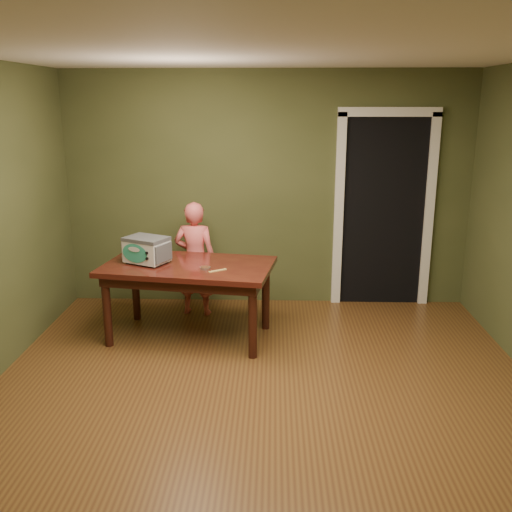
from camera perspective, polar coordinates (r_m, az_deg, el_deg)
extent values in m
plane|color=brown|center=(4.45, 0.63, -15.41)|extent=(5.00, 5.00, 0.00)
cube|color=#4B512B|center=(6.39, 1.13, 6.59)|extent=(4.50, 0.02, 2.60)
cube|color=#4B512B|center=(1.64, -1.17, -21.07)|extent=(4.50, 0.02, 2.60)
cube|color=white|center=(3.83, 0.75, 20.23)|extent=(4.50, 5.00, 0.02)
cube|color=black|center=(6.84, 12.14, 4.71)|extent=(0.90, 0.60, 2.10)
cube|color=black|center=(6.54, 12.62, 4.20)|extent=(0.90, 0.02, 2.10)
cube|color=white|center=(6.45, 8.26, 4.26)|extent=(0.10, 0.06, 2.20)
cube|color=white|center=(6.64, 16.90, 4.06)|extent=(0.10, 0.06, 2.20)
cube|color=white|center=(6.41, 13.23, 13.86)|extent=(1.10, 0.06, 0.10)
cube|color=#350F0C|center=(5.52, -6.80, -1.06)|extent=(1.72, 1.14, 0.05)
cube|color=black|center=(5.54, -6.78, -1.80)|extent=(1.58, 1.00, 0.10)
cylinder|color=black|center=(5.57, -14.67, -5.36)|extent=(0.08, 0.08, 0.70)
cylinder|color=black|center=(6.18, -11.95, -3.14)|extent=(0.08, 0.08, 0.70)
cylinder|color=black|center=(5.15, -0.34, -6.56)|extent=(0.08, 0.08, 0.70)
cylinder|color=black|center=(5.80, 0.98, -4.02)|extent=(0.08, 0.08, 0.70)
cylinder|color=#4C4F54|center=(5.63, -12.72, -0.65)|extent=(0.03, 0.03, 0.02)
cylinder|color=#4C4F54|center=(5.78, -11.40, -0.15)|extent=(0.03, 0.03, 0.02)
cylinder|color=#4C4F54|center=(5.44, -10.18, -1.08)|extent=(0.03, 0.03, 0.02)
cylinder|color=#4C4F54|center=(5.59, -8.88, -0.56)|extent=(0.03, 0.03, 0.02)
cube|color=silver|center=(5.58, -10.87, 0.55)|extent=(0.46, 0.41, 0.22)
cube|color=#4C4F54|center=(5.55, -10.93, 1.70)|extent=(0.47, 0.42, 0.03)
cube|color=#4C4F54|center=(5.70, -12.44, 0.78)|extent=(0.12, 0.23, 0.17)
cube|color=#4C4F54|center=(5.46, -9.23, 0.30)|extent=(0.12, 0.23, 0.17)
ellipsoid|color=teal|center=(5.49, -12.05, 0.25)|extent=(0.26, 0.14, 0.18)
cylinder|color=black|center=(5.40, -10.87, 0.30)|extent=(0.03, 0.02, 0.03)
cylinder|color=black|center=(5.41, -10.84, -0.26)|extent=(0.03, 0.02, 0.02)
cylinder|color=silver|center=(5.33, -5.10, -1.20)|extent=(0.10, 0.10, 0.02)
cylinder|color=#4F2F1A|center=(5.33, -5.10, -1.13)|extent=(0.09, 0.09, 0.01)
cube|color=#D9B95E|center=(5.26, -3.86, -1.46)|extent=(0.16, 0.12, 0.01)
imported|color=#F06462|center=(6.17, -6.11, -0.28)|extent=(0.49, 0.35, 1.24)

